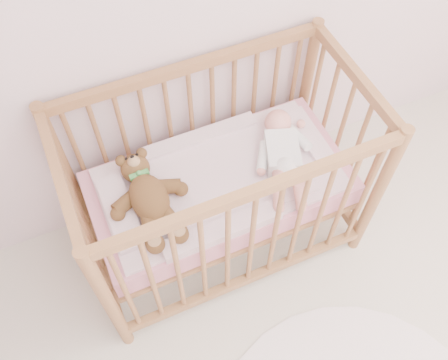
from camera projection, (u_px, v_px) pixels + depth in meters
crib at (220, 186)px, 2.38m from camera, size 1.36×0.76×1.00m
mattress at (220, 188)px, 2.40m from camera, size 1.22×0.62×0.13m
blanket at (220, 179)px, 2.33m from camera, size 1.10×0.58×0.06m
baby at (283, 151)px, 2.33m from camera, size 0.47×0.65×0.14m
teddy_bear at (149, 198)px, 2.18m from camera, size 0.39×0.55×0.15m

